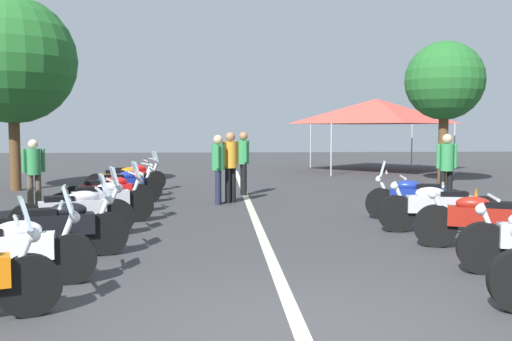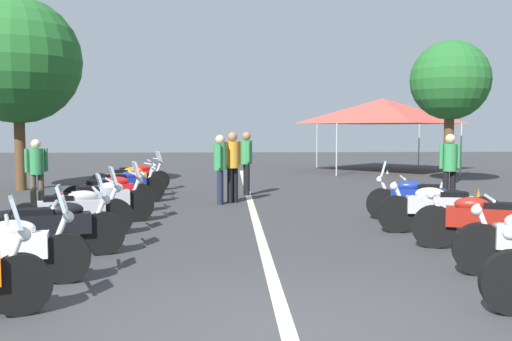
{
  "view_description": "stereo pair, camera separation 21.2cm",
  "coord_description": "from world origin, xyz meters",
  "px_view_note": "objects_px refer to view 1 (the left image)",
  "views": [
    {
      "loc": [
        -4.96,
        0.75,
        1.87
      ],
      "look_at": [
        6.32,
        0.0,
        1.04
      ],
      "focal_mm": 39.61,
      "sensor_mm": 36.0,
      "label": 1
    },
    {
      "loc": [
        -4.96,
        0.54,
        1.87
      ],
      "look_at": [
        6.32,
        0.0,
        1.04
      ],
      "focal_mm": 39.61,
      "sensor_mm": 36.0,
      "label": 2
    }
  ],
  "objects_px": {
    "motorcycle_right_row_4": "(415,197)",
    "bystander_2": "(243,158)",
    "bystander_1": "(218,164)",
    "roadside_tree_1": "(12,60)",
    "motorcycle_left_row_2": "(58,227)",
    "bystander_4": "(230,161)",
    "motorcycle_left_row_3": "(75,211)",
    "motorcycle_right_row_3": "(439,207)",
    "motorcycle_left_row_8": "(133,176)",
    "motorcycle_left_row_1": "(6,250)",
    "motorcycle_left_row_4": "(102,200)",
    "event_tent": "(376,111)",
    "traffic_cone_1": "(476,203)",
    "bystander_0": "(34,169)",
    "motorcycle_left_row_6": "(122,186)",
    "motorcycle_left_row_7": "(124,180)",
    "motorcycle_right_row_2": "(484,220)",
    "motorcycle_left_row_5": "(108,193)",
    "bystander_3": "(447,164)",
    "roadside_tree_0": "(445,82)"
  },
  "relations": [
    {
      "from": "motorcycle_right_row_4",
      "to": "bystander_2",
      "type": "xyz_separation_m",
      "value": [
        4.52,
        3.34,
        0.59
      ]
    },
    {
      "from": "bystander_1",
      "to": "roadside_tree_1",
      "type": "relative_size",
      "value": 0.3
    },
    {
      "from": "motorcycle_left_row_2",
      "to": "bystander_4",
      "type": "distance_m",
      "value": 6.6
    },
    {
      "from": "bystander_2",
      "to": "motorcycle_left_row_3",
      "type": "bearing_deg",
      "value": -129.1
    },
    {
      "from": "motorcycle_right_row_3",
      "to": "motorcycle_left_row_8",
      "type": "bearing_deg",
      "value": -37.5
    },
    {
      "from": "motorcycle_left_row_1",
      "to": "roadside_tree_1",
      "type": "relative_size",
      "value": 0.36
    },
    {
      "from": "motorcycle_left_row_4",
      "to": "motorcycle_right_row_3",
      "type": "bearing_deg",
      "value": -32.57
    },
    {
      "from": "bystander_1",
      "to": "event_tent",
      "type": "distance_m",
      "value": 12.83
    },
    {
      "from": "motorcycle_left_row_8",
      "to": "roadside_tree_1",
      "type": "xyz_separation_m",
      "value": [
        0.48,
        3.59,
        3.46
      ]
    },
    {
      "from": "traffic_cone_1",
      "to": "motorcycle_left_row_2",
      "type": "bearing_deg",
      "value": 114.05
    },
    {
      "from": "bystander_0",
      "to": "roadside_tree_1",
      "type": "xyz_separation_m",
      "value": [
        4.11,
        1.86,
        2.97
      ]
    },
    {
      "from": "motorcycle_left_row_6",
      "to": "motorcycle_left_row_7",
      "type": "xyz_separation_m",
      "value": [
        1.37,
        0.18,
        0.01
      ]
    },
    {
      "from": "motorcycle_left_row_3",
      "to": "bystander_1",
      "type": "relative_size",
      "value": 1.17
    },
    {
      "from": "motorcycle_right_row_2",
      "to": "roadside_tree_1",
      "type": "distance_m",
      "value": 14.15
    },
    {
      "from": "motorcycle_left_row_2",
      "to": "bystander_2",
      "type": "bearing_deg",
      "value": 49.94
    },
    {
      "from": "motorcycle_right_row_2",
      "to": "motorcycle_right_row_4",
      "type": "xyz_separation_m",
      "value": [
        2.94,
        0.05,
        0.0
      ]
    },
    {
      "from": "motorcycle_left_row_5",
      "to": "motorcycle_left_row_6",
      "type": "distance_m",
      "value": 1.62
    },
    {
      "from": "motorcycle_left_row_5",
      "to": "bystander_1",
      "type": "xyz_separation_m",
      "value": [
        1.39,
        -2.43,
        0.56
      ]
    },
    {
      "from": "bystander_3",
      "to": "motorcycle_left_row_7",
      "type": "bearing_deg",
      "value": 65.76
    },
    {
      "from": "motorcycle_right_row_4",
      "to": "bystander_3",
      "type": "bearing_deg",
      "value": -111.9
    },
    {
      "from": "motorcycle_left_row_4",
      "to": "bystander_4",
      "type": "xyz_separation_m",
      "value": [
        3.03,
        -2.59,
        0.59
      ]
    },
    {
      "from": "motorcycle_left_row_7",
      "to": "bystander_3",
      "type": "distance_m",
      "value": 8.41
    },
    {
      "from": "traffic_cone_1",
      "to": "bystander_3",
      "type": "relative_size",
      "value": 0.35
    },
    {
      "from": "traffic_cone_1",
      "to": "bystander_2",
      "type": "xyz_separation_m",
      "value": [
        4.15,
        4.81,
        0.76
      ]
    },
    {
      "from": "motorcycle_left_row_5",
      "to": "roadside_tree_0",
      "type": "height_order",
      "value": "roadside_tree_0"
    },
    {
      "from": "motorcycle_left_row_6",
      "to": "traffic_cone_1",
      "type": "height_order",
      "value": "motorcycle_left_row_6"
    },
    {
      "from": "motorcycle_right_row_4",
      "to": "motorcycle_left_row_1",
      "type": "bearing_deg",
      "value": 50.98
    },
    {
      "from": "motorcycle_left_row_4",
      "to": "roadside_tree_1",
      "type": "height_order",
      "value": "roadside_tree_1"
    },
    {
      "from": "motorcycle_left_row_6",
      "to": "motorcycle_right_row_2",
      "type": "bearing_deg",
      "value": -65.44
    },
    {
      "from": "motorcycle_left_row_4",
      "to": "bystander_0",
      "type": "xyz_separation_m",
      "value": [
        2.2,
        2.01,
        0.48
      ]
    },
    {
      "from": "motorcycle_right_row_3",
      "to": "traffic_cone_1",
      "type": "height_order",
      "value": "motorcycle_right_row_3"
    },
    {
      "from": "motorcycle_left_row_3",
      "to": "motorcycle_left_row_6",
      "type": "height_order",
      "value": "motorcycle_left_row_3"
    },
    {
      "from": "motorcycle_right_row_3",
      "to": "traffic_cone_1",
      "type": "bearing_deg",
      "value": -119.66
    },
    {
      "from": "motorcycle_left_row_3",
      "to": "bystander_0",
      "type": "distance_m",
      "value": 4.1
    },
    {
      "from": "motorcycle_left_row_7",
      "to": "motorcycle_right_row_3",
      "type": "xyz_separation_m",
      "value": [
        -5.73,
        -6.54,
        0.0
      ]
    },
    {
      "from": "bystander_3",
      "to": "motorcycle_left_row_6",
      "type": "bearing_deg",
      "value": 74.89
    },
    {
      "from": "motorcycle_right_row_3",
      "to": "bystander_4",
      "type": "bearing_deg",
      "value": -39.91
    },
    {
      "from": "motorcycle_right_row_4",
      "to": "bystander_0",
      "type": "xyz_separation_m",
      "value": [
        2.08,
        8.34,
        0.48
      ]
    },
    {
      "from": "traffic_cone_1",
      "to": "motorcycle_left_row_6",
      "type": "bearing_deg",
      "value": 72.38
    },
    {
      "from": "motorcycle_left_row_2",
      "to": "motorcycle_left_row_3",
      "type": "bearing_deg",
      "value": 76.91
    },
    {
      "from": "motorcycle_left_row_7",
      "to": "bystander_1",
      "type": "distance_m",
      "value": 3.08
    },
    {
      "from": "motorcycle_left_row_4",
      "to": "motorcycle_right_row_2",
      "type": "xyz_separation_m",
      "value": [
        -2.82,
        -6.38,
        -0.0
      ]
    },
    {
      "from": "roadside_tree_0",
      "to": "motorcycle_right_row_2",
      "type": "bearing_deg",
      "value": 161.23
    },
    {
      "from": "motorcycle_left_row_1",
      "to": "motorcycle_left_row_4",
      "type": "xyz_separation_m",
      "value": [
        4.5,
        -0.2,
        0.01
      ]
    },
    {
      "from": "motorcycle_left_row_2",
      "to": "motorcycle_left_row_4",
      "type": "bearing_deg",
      "value": 71.01
    },
    {
      "from": "motorcycle_left_row_4",
      "to": "bystander_4",
      "type": "height_order",
      "value": "bystander_4"
    },
    {
      "from": "motorcycle_right_row_3",
      "to": "bystander_0",
      "type": "xyz_separation_m",
      "value": [
        3.57,
        8.25,
        0.48
      ]
    },
    {
      "from": "motorcycle_left_row_1",
      "to": "motorcycle_right_row_2",
      "type": "height_order",
      "value": "motorcycle_left_row_1"
    },
    {
      "from": "motorcycle_right_row_4",
      "to": "bystander_1",
      "type": "bearing_deg",
      "value": -17.51
    },
    {
      "from": "motorcycle_right_row_3",
      "to": "roadside_tree_0",
      "type": "relative_size",
      "value": 0.46
    }
  ]
}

